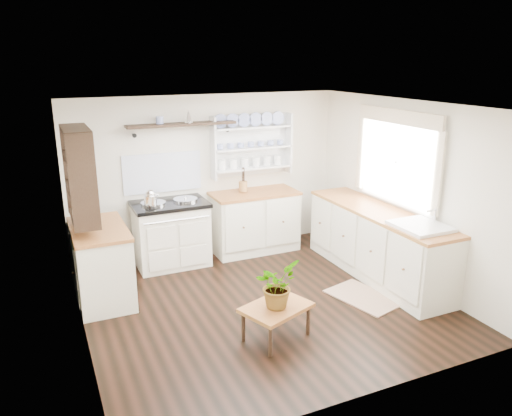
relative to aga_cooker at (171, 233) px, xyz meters
name	(u,v)px	position (x,y,z in m)	size (l,w,h in m)	color
floor	(263,302)	(0.67, -1.57, -0.46)	(4.00, 3.80, 0.01)	black
wall_back	(208,175)	(0.67, 0.33, 0.69)	(4.00, 0.02, 2.30)	silver
wall_right	(405,191)	(2.67, -1.57, 0.69)	(0.02, 3.80, 2.30)	silver
wall_left	(76,235)	(-1.33, -1.57, 0.69)	(0.02, 3.80, 2.30)	silver
ceiling	(264,106)	(0.67, -1.57, 1.84)	(4.00, 3.80, 0.01)	white
window	(397,157)	(2.62, -1.42, 1.11)	(0.08, 1.55, 1.22)	white
aga_cooker	(171,233)	(0.00, 0.00, 0.00)	(1.01, 0.70, 0.93)	white
back_cabinets	(254,221)	(1.27, 0.03, 0.00)	(1.27, 0.63, 0.90)	beige
right_cabinets	(377,242)	(2.37, -1.47, 0.00)	(0.62, 2.43, 0.90)	beige
belfast_sink	(420,236)	(2.37, -2.22, 0.34)	(0.55, 0.60, 0.45)	white
left_cabinets	(101,262)	(-1.03, -0.67, 0.00)	(0.62, 1.13, 0.90)	beige
plate_rack	(250,145)	(1.32, 0.29, 1.10)	(1.20, 0.22, 0.90)	white
high_shelf	(182,125)	(0.27, 0.21, 1.45)	(1.50, 0.29, 0.16)	black
left_shelving	(79,174)	(-1.17, -0.67, 1.09)	(0.28, 0.80, 1.05)	black
kettle	(150,198)	(-0.28, -0.12, 0.57)	(0.17, 0.17, 0.20)	silver
utensil_crock	(243,186)	(1.13, 0.11, 0.52)	(0.12, 0.12, 0.14)	#A3723B
center_table	(276,310)	(0.47, -2.33, -0.14)	(0.80, 0.68, 0.36)	brown
potted_plant	(277,284)	(0.47, -2.33, 0.14)	(0.43, 0.37, 0.48)	#3F7233
floor_rug	(364,297)	(1.84, -1.96, -0.45)	(0.55, 0.85, 0.02)	#906F54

